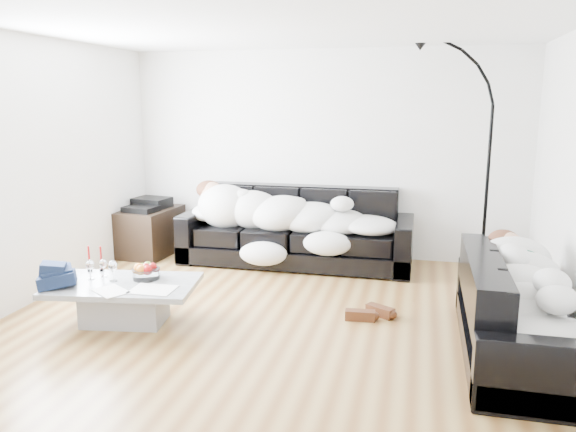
% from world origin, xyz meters
% --- Properties ---
extents(ground, '(5.00, 5.00, 0.00)m').
position_xyz_m(ground, '(0.00, 0.00, 0.00)').
color(ground, brown).
rests_on(ground, ground).
extents(wall_back, '(5.00, 0.02, 2.60)m').
position_xyz_m(wall_back, '(0.00, 2.25, 1.30)').
color(wall_back, silver).
rests_on(wall_back, ground).
extents(wall_left, '(0.02, 4.50, 2.60)m').
position_xyz_m(wall_left, '(-2.50, 0.00, 1.30)').
color(wall_left, silver).
rests_on(wall_left, ground).
extents(ceiling, '(5.00, 5.00, 0.00)m').
position_xyz_m(ceiling, '(0.00, 0.00, 2.60)').
color(ceiling, white).
rests_on(ceiling, ground).
extents(sofa_back, '(2.80, 0.97, 0.92)m').
position_xyz_m(sofa_back, '(-0.25, 1.77, 0.46)').
color(sofa_back, black).
rests_on(sofa_back, ground).
extents(sofa_right, '(0.83, 1.94, 0.79)m').
position_xyz_m(sofa_right, '(2.01, -0.35, 0.39)').
color(sofa_right, black).
rests_on(sofa_right, ground).
extents(sleeper_back, '(2.37, 0.82, 0.47)m').
position_xyz_m(sleeper_back, '(-0.25, 1.72, 0.66)').
color(sleeper_back, silver).
rests_on(sleeper_back, sofa_back).
extents(sleeper_right, '(0.70, 1.67, 0.41)m').
position_xyz_m(sleeper_right, '(2.01, -0.35, 0.62)').
color(sleeper_right, silver).
rests_on(sleeper_right, sofa_right).
extents(teal_cushion, '(0.42, 0.38, 0.20)m').
position_xyz_m(teal_cushion, '(1.95, 0.26, 0.72)').
color(teal_cushion, '#0B4E32').
rests_on(teal_cushion, sofa_right).
extents(coffee_table, '(1.39, 0.94, 0.38)m').
position_xyz_m(coffee_table, '(-1.34, -0.45, 0.19)').
color(coffee_table, '#939699').
rests_on(coffee_table, ground).
extents(fruit_bowl, '(0.27, 0.27, 0.15)m').
position_xyz_m(fruit_bowl, '(-1.19, -0.30, 0.45)').
color(fruit_bowl, white).
rests_on(fruit_bowl, coffee_table).
extents(wine_glass_a, '(0.07, 0.07, 0.16)m').
position_xyz_m(wine_glass_a, '(-1.60, -0.33, 0.46)').
color(wine_glass_a, white).
rests_on(wine_glass_a, coffee_table).
extents(wine_glass_b, '(0.08, 0.08, 0.18)m').
position_xyz_m(wine_glass_b, '(-1.68, -0.43, 0.46)').
color(wine_glass_b, white).
rests_on(wine_glass_b, coffee_table).
extents(wine_glass_c, '(0.09, 0.09, 0.19)m').
position_xyz_m(wine_glass_c, '(-1.45, -0.43, 0.47)').
color(wine_glass_c, white).
rests_on(wine_glass_c, coffee_table).
extents(candle_left, '(0.05, 0.05, 0.25)m').
position_xyz_m(candle_left, '(-1.82, -0.22, 0.50)').
color(candle_left, maroon).
rests_on(candle_left, coffee_table).
extents(candle_right, '(0.05, 0.05, 0.24)m').
position_xyz_m(candle_right, '(-1.72, -0.18, 0.50)').
color(candle_right, maroon).
rests_on(candle_right, coffee_table).
extents(newspaper_a, '(0.38, 0.29, 0.01)m').
position_xyz_m(newspaper_a, '(-0.99, -0.57, 0.38)').
color(newspaper_a, silver).
rests_on(newspaper_a, coffee_table).
extents(newspaper_b, '(0.38, 0.35, 0.01)m').
position_xyz_m(newspaper_b, '(-1.32, -0.69, 0.38)').
color(newspaper_b, silver).
rests_on(newspaper_b, coffee_table).
extents(navy_jacket, '(0.41, 0.38, 0.17)m').
position_xyz_m(navy_jacket, '(-1.86, -0.69, 0.54)').
color(navy_jacket, black).
rests_on(navy_jacket, coffee_table).
extents(shoes, '(0.50, 0.39, 0.10)m').
position_xyz_m(shoes, '(0.81, 0.16, 0.05)').
color(shoes, '#472311').
rests_on(shoes, ground).
extents(av_cabinet, '(0.66, 0.91, 0.60)m').
position_xyz_m(av_cabinet, '(-2.20, 1.74, 0.30)').
color(av_cabinet, black).
rests_on(av_cabinet, ground).
extents(stereo, '(0.49, 0.40, 0.13)m').
position_xyz_m(stereo, '(-2.20, 1.74, 0.66)').
color(stereo, black).
rests_on(stereo, av_cabinet).
extents(floor_lamp, '(0.92, 0.60, 2.36)m').
position_xyz_m(floor_lamp, '(1.94, 1.89, 1.18)').
color(floor_lamp, black).
rests_on(floor_lamp, ground).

